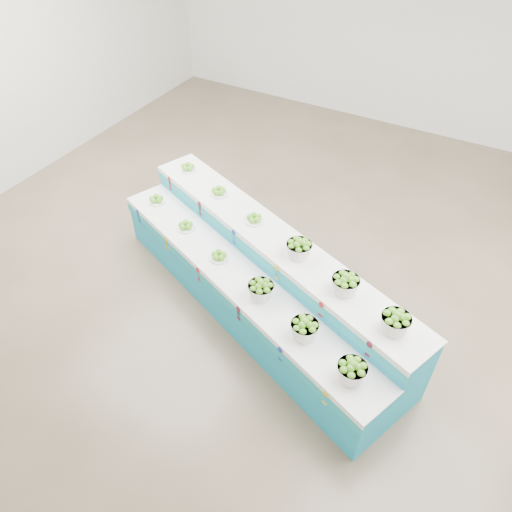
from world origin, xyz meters
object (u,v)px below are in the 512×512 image
Objects in this scene: plate_upper_mid at (219,191)px; basket_lower_left at (261,289)px; display_stand at (256,278)px; basket_upper_right at (396,322)px.

basket_lower_left is at bearing -41.40° from plate_upper_mid.
plate_upper_mid is (-0.93, 0.67, 0.56)m from display_stand.
plate_upper_mid is (-1.22, 1.08, 0.24)m from basket_lower_left.
basket_lower_left is 1.65m from plate_upper_mid.
display_stand is at bearing -35.61° from plate_upper_mid.
basket_upper_right is (1.75, -0.41, 0.62)m from display_stand.
display_stand is 1.90m from basket_upper_right.
plate_upper_mid is 2.89m from basket_upper_right.
display_stand is at bearing 166.99° from basket_upper_right.
basket_upper_right is (2.69, -1.07, 0.06)m from plate_upper_mid.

